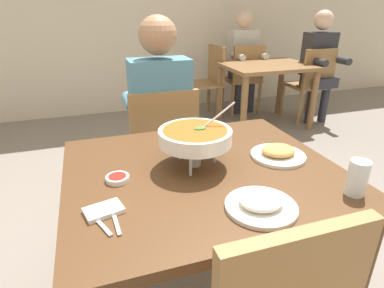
{
  "coord_description": "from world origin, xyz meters",
  "views": [
    {
      "loc": [
        -0.41,
        -1.09,
        1.35
      ],
      "look_at": [
        0.0,
        0.15,
        0.78
      ],
      "focal_mm": 29.72,
      "sensor_mm": 36.0,
      "label": 1
    }
  ],
  "objects_px": {
    "dining_table_main": "(203,191)",
    "patron_bg_middle": "(320,61)",
    "chair_bg_left": "(244,75)",
    "chair_bg_right": "(208,78)",
    "appetizer_plate": "(278,153)",
    "patron_bg_left": "(244,56)",
    "chair_diner_main": "(162,146)",
    "curry_bowl": "(195,137)",
    "sauce_dish": "(118,178)",
    "dining_table_far": "(266,75)",
    "diner_main": "(159,110)",
    "drink_glass": "(357,180)",
    "chair_bg_middle": "(312,81)",
    "rice_plate": "(261,203)"
  },
  "relations": [
    {
      "from": "appetizer_plate",
      "to": "dining_table_far",
      "type": "height_order",
      "value": "appetizer_plate"
    },
    {
      "from": "curry_bowl",
      "to": "dining_table_main",
      "type": "bearing_deg",
      "value": -63.05
    },
    {
      "from": "chair_diner_main",
      "to": "curry_bowl",
      "type": "relative_size",
      "value": 2.71
    },
    {
      "from": "patron_bg_middle",
      "to": "rice_plate",
      "type": "bearing_deg",
      "value": -131.87
    },
    {
      "from": "curry_bowl",
      "to": "patron_bg_middle",
      "type": "xyz_separation_m",
      "value": [
        2.28,
        2.06,
        -0.12
      ]
    },
    {
      "from": "drink_glass",
      "to": "appetizer_plate",
      "type": "bearing_deg",
      "value": 104.99
    },
    {
      "from": "sauce_dish",
      "to": "chair_bg_right",
      "type": "bearing_deg",
      "value": 62.13
    },
    {
      "from": "sauce_dish",
      "to": "drink_glass",
      "type": "height_order",
      "value": "drink_glass"
    },
    {
      "from": "diner_main",
      "to": "dining_table_far",
      "type": "bearing_deg",
      "value": 40.71
    },
    {
      "from": "chair_bg_left",
      "to": "chair_bg_right",
      "type": "relative_size",
      "value": 1.0
    },
    {
      "from": "diner_main",
      "to": "chair_bg_left",
      "type": "distance_m",
      "value": 2.44
    },
    {
      "from": "curry_bowl",
      "to": "dining_table_far",
      "type": "height_order",
      "value": "curry_bowl"
    },
    {
      "from": "curry_bowl",
      "to": "diner_main",
      "type": "bearing_deg",
      "value": 88.33
    },
    {
      "from": "rice_plate",
      "to": "chair_diner_main",
      "type": "bearing_deg",
      "value": 94.39
    },
    {
      "from": "dining_table_main",
      "to": "diner_main",
      "type": "distance_m",
      "value": 0.81
    },
    {
      "from": "diner_main",
      "to": "chair_bg_left",
      "type": "height_order",
      "value": "diner_main"
    },
    {
      "from": "chair_bg_left",
      "to": "diner_main",
      "type": "bearing_deg",
      "value": -130.04
    },
    {
      "from": "dining_table_main",
      "to": "patron_bg_middle",
      "type": "distance_m",
      "value": 3.09
    },
    {
      "from": "diner_main",
      "to": "chair_bg_middle",
      "type": "bearing_deg",
      "value": 30.76
    },
    {
      "from": "chair_bg_left",
      "to": "patron_bg_middle",
      "type": "relative_size",
      "value": 0.69
    },
    {
      "from": "rice_plate",
      "to": "patron_bg_middle",
      "type": "bearing_deg",
      "value": 48.13
    },
    {
      "from": "dining_table_far",
      "to": "patron_bg_middle",
      "type": "height_order",
      "value": "patron_bg_middle"
    },
    {
      "from": "sauce_dish",
      "to": "patron_bg_left",
      "type": "distance_m",
      "value": 3.35
    },
    {
      "from": "diner_main",
      "to": "patron_bg_middle",
      "type": "xyz_separation_m",
      "value": [
        2.26,
        1.3,
        0.0
      ]
    },
    {
      "from": "chair_diner_main",
      "to": "patron_bg_left",
      "type": "bearing_deg",
      "value": 51.48
    },
    {
      "from": "drink_glass",
      "to": "dining_table_far",
      "type": "bearing_deg",
      "value": 65.66
    },
    {
      "from": "diner_main",
      "to": "patron_bg_middle",
      "type": "relative_size",
      "value": 1.0
    },
    {
      "from": "dining_table_far",
      "to": "patron_bg_left",
      "type": "xyz_separation_m",
      "value": [
        -0.0,
        0.59,
        0.14
      ]
    },
    {
      "from": "dining_table_main",
      "to": "sauce_dish",
      "type": "xyz_separation_m",
      "value": [
        -0.35,
        0.01,
        0.12
      ]
    },
    {
      "from": "appetizer_plate",
      "to": "dining_table_far",
      "type": "distance_m",
      "value": 2.49
    },
    {
      "from": "dining_table_far",
      "to": "chair_bg_left",
      "type": "xyz_separation_m",
      "value": [
        -0.02,
        0.5,
        -0.09
      ]
    },
    {
      "from": "chair_diner_main",
      "to": "chair_bg_left",
      "type": "relative_size",
      "value": 1.0
    },
    {
      "from": "dining_table_main",
      "to": "appetizer_plate",
      "type": "height_order",
      "value": "appetizer_plate"
    },
    {
      "from": "diner_main",
      "to": "patron_bg_left",
      "type": "distance_m",
      "value": 2.51
    },
    {
      "from": "drink_glass",
      "to": "chair_bg_right",
      "type": "relative_size",
      "value": 0.14
    },
    {
      "from": "patron_bg_left",
      "to": "chair_bg_right",
      "type": "bearing_deg",
      "value": -171.13
    },
    {
      "from": "patron_bg_left",
      "to": "patron_bg_middle",
      "type": "relative_size",
      "value": 1.0
    },
    {
      "from": "curry_bowl",
      "to": "chair_bg_middle",
      "type": "height_order",
      "value": "curry_bowl"
    },
    {
      "from": "curry_bowl",
      "to": "chair_bg_left",
      "type": "xyz_separation_m",
      "value": [
        1.59,
        2.62,
        -0.35
      ]
    },
    {
      "from": "appetizer_plate",
      "to": "chair_bg_left",
      "type": "bearing_deg",
      "value": 65.51
    },
    {
      "from": "sauce_dish",
      "to": "patron_bg_middle",
      "type": "height_order",
      "value": "patron_bg_middle"
    },
    {
      "from": "patron_bg_middle",
      "to": "patron_bg_left",
      "type": "bearing_deg",
      "value": 136.12
    },
    {
      "from": "chair_diner_main",
      "to": "appetizer_plate",
      "type": "bearing_deg",
      "value": -65.25
    },
    {
      "from": "drink_glass",
      "to": "dining_table_far",
      "type": "distance_m",
      "value": 2.76
    },
    {
      "from": "drink_glass",
      "to": "chair_bg_left",
      "type": "distance_m",
      "value": 3.22
    },
    {
      "from": "curry_bowl",
      "to": "patron_bg_middle",
      "type": "bearing_deg",
      "value": 42.09
    },
    {
      "from": "curry_bowl",
      "to": "appetizer_plate",
      "type": "bearing_deg",
      "value": -6.15
    },
    {
      "from": "dining_table_far",
      "to": "chair_bg_middle",
      "type": "xyz_separation_m",
      "value": [
        0.6,
        -0.06,
        -0.09
      ]
    },
    {
      "from": "dining_table_main",
      "to": "drink_glass",
      "type": "xyz_separation_m",
      "value": [
        0.45,
        -0.35,
        0.17
      ]
    },
    {
      "from": "appetizer_plate",
      "to": "dining_table_far",
      "type": "xyz_separation_m",
      "value": [
        1.23,
        2.16,
        -0.15
      ]
    }
  ]
}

